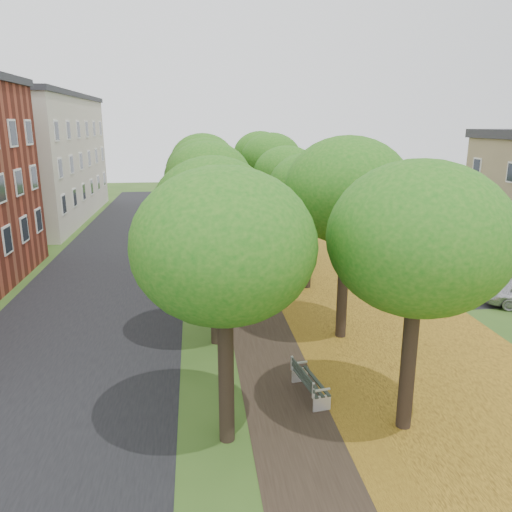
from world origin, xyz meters
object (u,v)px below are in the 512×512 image
object	(u,v)px
car_grey	(443,256)
car_white	(410,240)
car_red	(456,259)
bench	(308,382)

from	to	relation	value
car_grey	car_white	bearing A→B (deg)	15.05
car_red	car_grey	world-z (taller)	car_grey
bench	car_red	world-z (taller)	car_red
car_grey	car_white	xyz separation A→B (m)	(0.00, 4.51, -0.09)
car_red	car_grey	xyz separation A→B (m)	(-0.48, 0.62, 0.03)
car_red	bench	bearing A→B (deg)	148.03
car_grey	car_red	bearing A→B (deg)	-127.33
bench	car_red	bearing A→B (deg)	-52.23
bench	car_red	distance (m)	16.28
car_red	car_grey	bearing A→B (deg)	48.63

